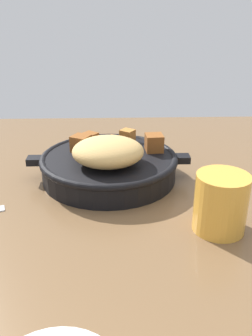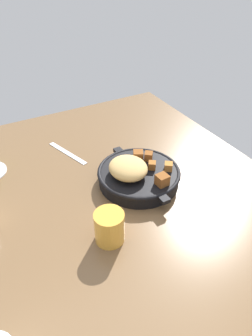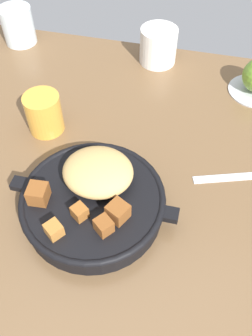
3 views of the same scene
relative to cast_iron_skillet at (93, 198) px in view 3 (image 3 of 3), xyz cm
name	(u,v)px [view 3 (image 3 of 3)]	position (x,y,z in cm)	size (l,w,h in cm)	color
ground_plane	(113,186)	(1.63, 6.05, -4.36)	(106.81, 89.61, 2.40)	brown
cast_iron_skillet	(93,198)	(0.00, 0.00, 0.00)	(28.33, 24.01, 8.64)	black
butter_knife	(242,176)	(24.42, 12.78, -2.98)	(18.28, 1.60, 0.36)	silver
ceramic_mug_white	(158,46)	(2.71, 44.49, 1.02)	(8.73, 8.73, 8.37)	silver
juice_glass_amber	(44,113)	(-15.01, 16.35, 0.87)	(7.10, 7.10, 8.08)	gold
water_glass_tall	(18,25)	(-33.10, 44.60, 1.34)	(7.95, 7.95, 9.01)	silver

